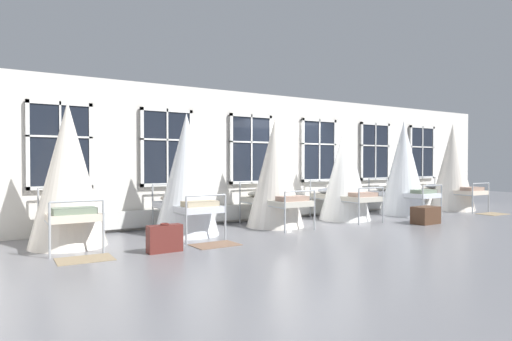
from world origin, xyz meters
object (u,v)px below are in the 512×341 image
object	(u,v)px
cot_sixth	(452,168)
cot_second	(187,176)
travel_trunk	(426,215)
cot_third	(275,173)
cot_fourth	(345,173)
suitcase_dark	(165,238)
cot_first	(68,176)
cot_fifth	(404,169)

from	to	relation	value
cot_sixth	cot_second	bearing A→B (deg)	90.95
cot_second	travel_trunk	distance (m)	5.69
cot_third	cot_fourth	bearing A→B (deg)	-89.46
suitcase_dark	cot_fourth	bearing A→B (deg)	13.43
cot_fourth	suitcase_dark	world-z (taller)	cot_fourth
cot_first	cot_sixth	bearing A→B (deg)	-89.18
cot_fifth	cot_third	bearing A→B (deg)	88.66
cot_fourth	cot_first	bearing A→B (deg)	92.05
cot_second	cot_fifth	distance (m)	6.46
cot_second	cot_first	bearing A→B (deg)	90.76
travel_trunk	cot_second	bearing A→B (deg)	164.25
cot_first	cot_third	xyz separation A→B (m)	(4.36, 0.05, -0.01)
cot_sixth	suitcase_dark	world-z (taller)	cot_sixth
cot_first	travel_trunk	distance (m)	7.81
cot_second	cot_fifth	world-z (taller)	cot_fifth
cot_fifth	cot_sixth	world-z (taller)	cot_sixth
cot_third	travel_trunk	xyz separation A→B (m)	(3.24, -1.54, -1.00)
cot_first	cot_fifth	size ratio (longest dim) A/B	0.96
cot_second	travel_trunk	world-z (taller)	cot_second
cot_fifth	travel_trunk	xyz separation A→B (m)	(-1.07, -1.52, -1.06)
cot_second	cot_fourth	distance (m)	4.32
cot_fourth	travel_trunk	xyz separation A→B (m)	(1.08, -1.58, -0.98)
cot_fourth	cot_sixth	distance (m)	4.36
cot_third	suitcase_dark	world-z (taller)	cot_third
cot_second	cot_sixth	xyz separation A→B (m)	(8.67, -0.01, 0.09)
cot_second	suitcase_dark	size ratio (longest dim) A/B	4.29
cot_second	cot_third	xyz separation A→B (m)	(2.16, 0.02, 0.02)
suitcase_dark	cot_sixth	bearing A→B (deg)	6.23
cot_fourth	travel_trunk	distance (m)	2.15
cot_fifth	travel_trunk	world-z (taller)	cot_fifth
cot_fourth	cot_sixth	xyz separation A→B (m)	(4.35, -0.07, 0.09)
cot_second	cot_fourth	bearing A→B (deg)	-89.13
cot_third	travel_trunk	distance (m)	3.72
cot_sixth	travel_trunk	world-z (taller)	cot_sixth
cot_third	travel_trunk	world-z (taller)	cot_third
cot_second	cot_fourth	size ratio (longest dim) A/B	1.00
cot_first	cot_fourth	xyz separation A→B (m)	(6.52, 0.09, -0.04)
cot_second	cot_third	world-z (taller)	cot_third
cot_sixth	cot_fourth	bearing A→B (deg)	90.09
cot_sixth	travel_trunk	distance (m)	3.77
cot_fourth	suitcase_dark	distance (m)	5.57
cot_third	cot_sixth	distance (m)	6.52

